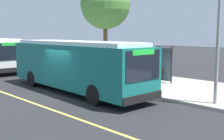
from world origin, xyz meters
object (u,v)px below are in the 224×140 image
at_px(waiting_bench, 151,74).
at_px(route_sign_post, 152,60).
at_px(transit_bus_main, 75,64).
at_px(pedestrian_commuter, 155,72).

bearing_deg(waiting_bench, route_sign_post, -51.91).
relative_size(transit_bus_main, waiting_bench, 6.75).
xyz_separation_m(transit_bus_main, pedestrian_commuter, (3.23, 3.36, -0.50)).
distance_m(transit_bus_main, route_sign_post, 4.43).
height_order(waiting_bench, route_sign_post, route_sign_post).
bearing_deg(pedestrian_commuter, route_sign_post, -63.06).
height_order(transit_bus_main, pedestrian_commuter, transit_bus_main).
bearing_deg(transit_bus_main, route_sign_post, 31.77).
relative_size(route_sign_post, pedestrian_commuter, 1.66).
bearing_deg(route_sign_post, transit_bus_main, -148.23).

